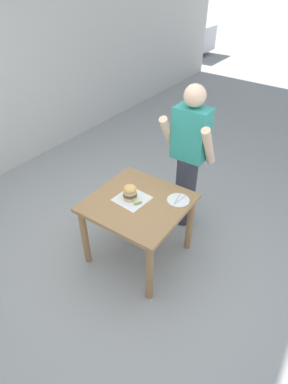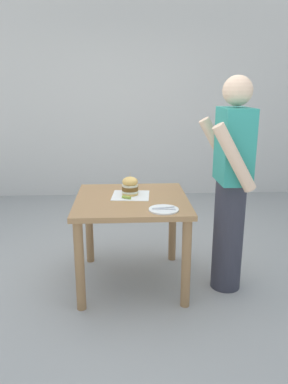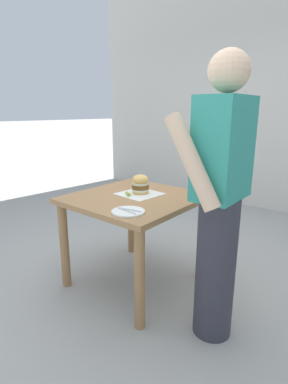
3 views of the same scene
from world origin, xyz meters
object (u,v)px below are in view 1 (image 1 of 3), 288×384
Objects in this scene: patio_table at (138,211)px; sandwich at (130,192)px; parked_car_near_curb at (156,29)px; diner_across_table at (188,159)px; pickle_spear at (138,203)px; side_plate_with_forks at (178,200)px.

patio_table is 4.89× the size of sandwich.
sandwich is at bearing -58.83° from parked_car_near_curb.
patio_table is 0.82m from diner_across_table.
patio_table is 0.15m from pickle_spear.
patio_table is 0.41m from side_plate_with_forks.
patio_table is at bearing -99.52° from diner_across_table.
parked_car_near_curb reaches higher than sandwich.
sandwich is 10.28m from parked_car_near_curb.
diner_across_table is (0.13, 0.77, 0.27)m from patio_table.
diner_across_table reaches higher than sandwich.
sandwich is 0.48m from side_plate_with_forks.
diner_across_table is (0.10, 0.81, 0.13)m from pickle_spear.
side_plate_with_forks is at bearing 30.18° from sandwich.
diner_across_table is at bearing 80.48° from patio_table.
side_plate_with_forks is at bearing -70.74° from diner_across_table.
sandwich reaches higher than patio_table.
diner_across_table is (-0.19, 0.54, 0.14)m from side_plate_with_forks.
side_plate_with_forks is (0.41, 0.24, -0.07)m from sandwich.
patio_table is at bearing 6.31° from sandwich.
sandwich is at bearing -105.68° from diner_across_table.
diner_across_table reaches higher than patio_table.
pickle_spear is at bearing -97.32° from diner_across_table.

